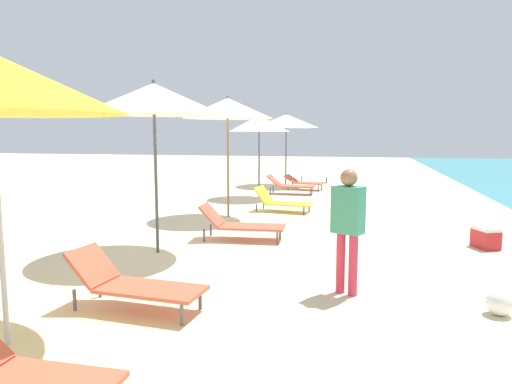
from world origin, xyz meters
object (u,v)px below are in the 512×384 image
at_px(lounger_farthest_shoreside, 313,176).
at_px(beach_ball, 500,302).
at_px(lounger_second_inland, 19,379).
at_px(lounger_fifth_shoreside, 290,185).
at_px(lounger_second_shoreside, 133,283).
at_px(umbrella_fifth, 259,123).
at_px(lounger_farthest_inland, 304,182).
at_px(lounger_third_shoreside, 240,224).
at_px(umbrella_farthest, 286,121).
at_px(person_walking_near, 348,220).
at_px(cooler_box, 486,238).
at_px(lounger_fourth_shoreside, 281,201).
at_px(umbrella_fourth, 228,108).
at_px(umbrella_third, 154,99).

relative_size(lounger_farthest_shoreside, beach_ball, 4.49).
bearing_deg(lounger_second_inland, lounger_fifth_shoreside, 90.31).
distance_m(lounger_second_shoreside, umbrella_fifth, 9.57).
bearing_deg(lounger_second_shoreside, lounger_farthest_inland, 92.57).
height_order(lounger_farthest_inland, beach_ball, lounger_farthest_inland).
height_order(lounger_second_shoreside, lounger_third_shoreside, lounger_second_shoreside).
bearing_deg(beach_ball, umbrella_farthest, 109.52).
xyz_separation_m(person_walking_near, cooler_box, (2.26, 2.88, -0.74)).
bearing_deg(lounger_farthest_shoreside, lounger_fourth_shoreside, -96.62).
height_order(lounger_fourth_shoreside, lounger_fifth_shoreside, lounger_fifth_shoreside).
bearing_deg(umbrella_fifth, lounger_fourth_shoreside, -65.28).
relative_size(umbrella_fourth, lounger_farthest_shoreside, 2.18).
height_order(lounger_third_shoreside, umbrella_fifth, umbrella_fifth).
height_order(umbrella_farthest, beach_ball, umbrella_farthest).
relative_size(umbrella_third, lounger_farthest_inland, 1.96).
bearing_deg(lounger_second_shoreside, umbrella_third, 113.61).
bearing_deg(umbrella_fourth, lounger_fifth_shoreside, 80.23).
relative_size(lounger_third_shoreside, cooler_box, 3.00).
distance_m(lounger_second_inland, lounger_fifth_shoreside, 12.44).
xyz_separation_m(lounger_second_shoreside, umbrella_farthest, (-0.38, 12.95, 2.12)).
xyz_separation_m(person_walking_near, beach_ball, (1.65, -0.32, -0.78)).
bearing_deg(lounger_third_shoreside, umbrella_fourth, 107.25).
bearing_deg(lounger_farthest_inland, beach_ball, -63.18).
bearing_deg(lounger_third_shoreside, lounger_second_shoreside, -98.53).
bearing_deg(umbrella_fifth, umbrella_farthest, 86.00).
bearing_deg(lounger_farthest_shoreside, person_walking_near, -88.58).
relative_size(lounger_second_shoreside, lounger_farthest_shoreside, 1.20).
bearing_deg(lounger_fourth_shoreside, beach_ball, -52.27).
bearing_deg(lounger_fifth_shoreside, lounger_third_shoreside, -89.75).
height_order(lounger_fifth_shoreside, lounger_farthest_inland, lounger_fifth_shoreside).
xyz_separation_m(umbrella_fifth, cooler_box, (5.20, -5.40, -2.09)).
distance_m(lounger_second_inland, umbrella_fifth, 11.61).
bearing_deg(umbrella_farthest, lounger_fifth_shoreside, -77.99).
xyz_separation_m(lounger_second_inland, beach_ball, (3.71, 2.81, -0.18)).
bearing_deg(umbrella_third, lounger_farthest_inland, 82.12).
height_order(lounger_second_shoreside, lounger_fourth_shoreside, lounger_second_shoreside).
height_order(lounger_third_shoreside, lounger_fifth_shoreside, lounger_third_shoreside).
xyz_separation_m(umbrella_fifth, lounger_farthest_inland, (1.09, 2.32, -1.99)).
distance_m(umbrella_fourth, lounger_fifth_shoreside, 5.09).
height_order(umbrella_farthest, lounger_farthest_inland, umbrella_farthest).
height_order(lounger_second_shoreside, umbrella_farthest, umbrella_farthest).
bearing_deg(cooler_box, lounger_farthest_shoreside, 111.41).
xyz_separation_m(lounger_fourth_shoreside, beach_ball, (3.46, -6.18, -0.12)).
distance_m(umbrella_fourth, umbrella_fifth, 3.49).
bearing_deg(umbrella_farthest, beach_ball, -70.48).
distance_m(lounger_second_shoreside, lounger_fourth_shoreside, 6.94).
height_order(umbrella_fourth, umbrella_fifth, umbrella_fourth).
relative_size(lounger_second_inland, umbrella_fourth, 0.44).
relative_size(person_walking_near, cooler_box, 2.92).
bearing_deg(umbrella_fourth, person_walking_near, -58.82).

